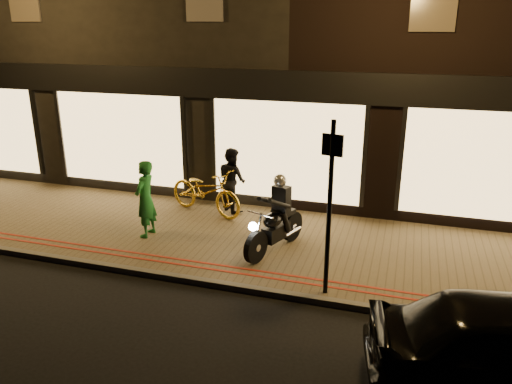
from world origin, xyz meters
TOP-DOWN VIEW (x-y plane):
  - ground at (0.00, 0.00)m, footprint 90.00×90.00m
  - sidewalk at (0.00, 2.00)m, footprint 50.00×4.00m
  - kerb_stone at (0.00, 0.05)m, footprint 50.00×0.14m
  - red_kerb_lines at (0.00, 0.55)m, footprint 50.00×0.26m
  - building_row at (-0.00, 8.99)m, footprint 48.00×10.11m
  - motorcycle at (0.39, 1.63)m, footprint 0.85×1.87m
  - sign_post at (1.64, 0.25)m, footprint 0.35×0.11m
  - bicycle_gold at (-1.78, 3.16)m, footprint 2.25×1.39m
  - person_green at (-2.48, 1.52)m, footprint 0.40×0.61m
  - person_dark at (-1.24, 3.54)m, footprint 0.97×0.94m

SIDE VIEW (x-z plane):
  - ground at x=0.00m, z-range 0.00..0.00m
  - sidewalk at x=0.00m, z-range 0.00..0.12m
  - kerb_stone at x=0.00m, z-range 0.00..0.12m
  - red_kerb_lines at x=0.00m, z-range 0.12..0.13m
  - bicycle_gold at x=-1.78m, z-range 0.12..1.23m
  - motorcycle at x=0.39m, z-range -0.06..1.53m
  - person_dark at x=-1.24m, z-range 0.12..1.70m
  - person_green at x=-2.48m, z-range 0.12..1.80m
  - sign_post at x=1.64m, z-range 0.30..3.30m
  - building_row at x=0.00m, z-range 0.00..8.50m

